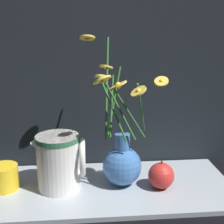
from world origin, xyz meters
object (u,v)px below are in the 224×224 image
(orange_fruit, at_px, (161,176))
(vase_with_flowers, at_px, (122,159))
(yellow_mug, at_px, (3,177))
(ceramic_pitcher, at_px, (60,160))

(orange_fruit, bearing_deg, vase_with_flowers, 164.38)
(orange_fruit, bearing_deg, yellow_mug, 175.64)
(yellow_mug, distance_m, ceramic_pitcher, 0.15)
(yellow_mug, xyz_separation_m, orange_fruit, (0.40, -0.03, 0.00))
(ceramic_pitcher, height_order, orange_fruit, ceramic_pitcher)
(vase_with_flowers, height_order, yellow_mug, vase_with_flowers)
(yellow_mug, relative_size, orange_fruit, 1.09)
(vase_with_flowers, height_order, ceramic_pitcher, vase_with_flowers)
(yellow_mug, bearing_deg, orange_fruit, -4.36)
(vase_with_flowers, height_order, orange_fruit, vase_with_flowers)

